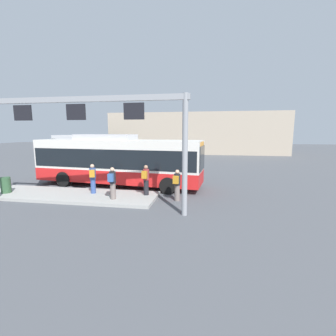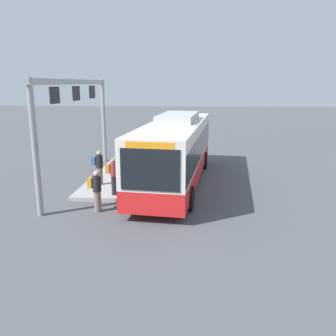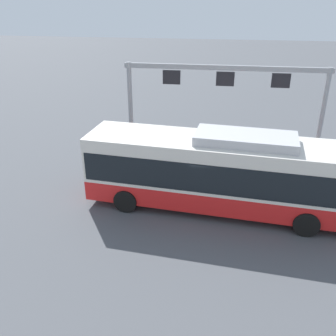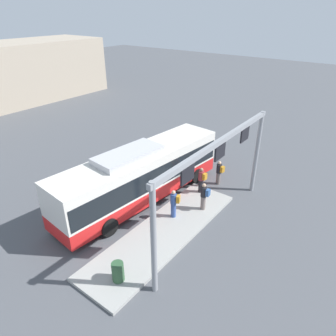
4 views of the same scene
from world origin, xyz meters
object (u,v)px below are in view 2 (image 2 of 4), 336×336
(bus_main, at_px, (176,148))
(trash_bin, at_px, (129,150))
(person_waiting_near, at_px, (99,167))
(person_boarding, at_px, (96,190))
(person_waiting_mid, at_px, (114,175))
(person_waiting_far, at_px, (124,160))

(bus_main, distance_m, trash_bin, 6.55)
(person_waiting_near, height_order, trash_bin, person_waiting_near)
(bus_main, height_order, person_waiting_near, bus_main)
(person_boarding, height_order, person_waiting_near, person_waiting_near)
(bus_main, bearing_deg, person_boarding, -27.45)
(person_boarding, distance_m, person_waiting_mid, 1.79)
(person_boarding, relative_size, trash_bin, 1.86)
(bus_main, relative_size, person_waiting_far, 6.85)
(person_boarding, relative_size, person_waiting_mid, 1.00)
(person_boarding, relative_size, person_waiting_far, 1.00)
(person_waiting_mid, relative_size, trash_bin, 1.86)
(person_waiting_near, height_order, person_waiting_far, same)
(person_boarding, distance_m, trash_bin, 9.85)
(person_boarding, height_order, trash_bin, person_boarding)
(person_waiting_near, bearing_deg, bus_main, 13.73)
(person_boarding, distance_m, person_waiting_near, 3.35)
(person_waiting_far, bearing_deg, bus_main, -31.44)
(person_waiting_near, relative_size, trash_bin, 1.86)
(bus_main, relative_size, person_waiting_near, 6.85)
(person_boarding, relative_size, person_waiting_near, 1.00)
(bus_main, bearing_deg, trash_bin, -142.10)
(person_boarding, xyz_separation_m, trash_bin, (-9.83, -0.59, -0.28))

